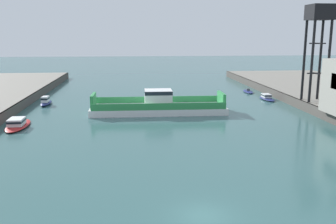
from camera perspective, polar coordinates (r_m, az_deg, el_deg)
The scene contains 7 objects.
ground_plane at distance 28.63m, azimuth 5.45°, elevation -15.47°, with size 400.00×400.00×0.00m, color #335B5B.
chain_ferry at distance 63.30m, azimuth -1.50°, elevation 0.95°, with size 22.75×7.18×3.88m.
moored_boat_near_left at distance 73.82m, azimuth -18.12°, elevation 1.51°, with size 1.77×5.59×1.67m.
moored_boat_near_right at distance 87.48m, azimuth 12.11°, elevation 3.09°, with size 2.44×6.03×0.86m.
moored_boat_mid_left at distance 78.56m, azimuth 14.81°, elevation 2.15°, with size 2.35×6.11×1.12m.
moored_boat_far_left at distance 57.53m, azimuth -21.96°, elevation -1.67°, with size 2.95×8.18×1.39m.
crane_tower at distance 69.12m, azimuth 22.04°, elevation 12.36°, with size 3.78×3.78×16.24m.
Camera 1 is at (-4.99, -24.95, 13.11)m, focal length 40.00 mm.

